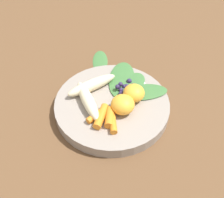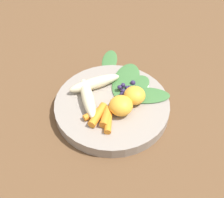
{
  "view_description": "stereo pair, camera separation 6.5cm",
  "coord_description": "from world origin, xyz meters",
  "px_view_note": "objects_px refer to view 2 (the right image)",
  "views": [
    {
      "loc": [
        0.33,
        -0.3,
        0.51
      ],
      "look_at": [
        0.0,
        0.0,
        0.04
      ],
      "focal_mm": 45.86,
      "sensor_mm": 36.0,
      "label": 1
    },
    {
      "loc": [
        0.37,
        -0.25,
        0.51
      ],
      "look_at": [
        0.0,
        0.0,
        0.04
      ],
      "focal_mm": 45.86,
      "sensor_mm": 36.0,
      "label": 2
    }
  ],
  "objects_px": {
    "bowl": "(112,106)",
    "banana_peeled_left": "(88,98)",
    "kale_leaf_stray": "(110,60)",
    "banana_peeled_right": "(95,83)",
    "orange_segment_near": "(135,95)"
  },
  "relations": [
    {
      "from": "bowl",
      "to": "banana_peeled_right",
      "type": "xyz_separation_m",
      "value": [
        -0.06,
        -0.01,
        0.03
      ]
    },
    {
      "from": "banana_peeled_right",
      "to": "kale_leaf_stray",
      "type": "distance_m",
      "value": 0.14
    },
    {
      "from": "banana_peeled_left",
      "to": "kale_leaf_stray",
      "type": "height_order",
      "value": "banana_peeled_left"
    },
    {
      "from": "banana_peeled_left",
      "to": "kale_leaf_stray",
      "type": "bearing_deg",
      "value": 151.13
    },
    {
      "from": "orange_segment_near",
      "to": "banana_peeled_left",
      "type": "bearing_deg",
      "value": -122.08
    },
    {
      "from": "bowl",
      "to": "kale_leaf_stray",
      "type": "bearing_deg",
      "value": 148.28
    },
    {
      "from": "bowl",
      "to": "banana_peeled_left",
      "type": "height_order",
      "value": "banana_peeled_left"
    },
    {
      "from": "bowl",
      "to": "banana_peeled_right",
      "type": "bearing_deg",
      "value": -173.6
    },
    {
      "from": "bowl",
      "to": "banana_peeled_right",
      "type": "height_order",
      "value": "banana_peeled_right"
    },
    {
      "from": "bowl",
      "to": "kale_leaf_stray",
      "type": "distance_m",
      "value": 0.18
    },
    {
      "from": "bowl",
      "to": "banana_peeled_left",
      "type": "bearing_deg",
      "value": -124.14
    },
    {
      "from": "kale_leaf_stray",
      "to": "banana_peeled_left",
      "type": "bearing_deg",
      "value": 171.63
    },
    {
      "from": "banana_peeled_right",
      "to": "kale_leaf_stray",
      "type": "height_order",
      "value": "banana_peeled_right"
    },
    {
      "from": "banana_peeled_left",
      "to": "orange_segment_near",
      "type": "height_order",
      "value": "orange_segment_near"
    },
    {
      "from": "banana_peeled_left",
      "to": "kale_leaf_stray",
      "type": "xyz_separation_m",
      "value": [
        -0.13,
        0.14,
        -0.04
      ]
    }
  ]
}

